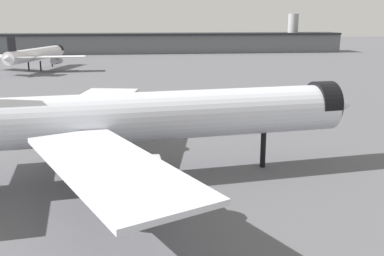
{
  "coord_description": "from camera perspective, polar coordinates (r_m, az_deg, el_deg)",
  "views": [
    {
      "loc": [
        4.46,
        -51.99,
        21.1
      ],
      "look_at": [
        9.51,
        5.13,
        6.52
      ],
      "focal_mm": 40.51,
      "sensor_mm": 36.0,
      "label": 1
    }
  ],
  "objects": [
    {
      "name": "airliner_near_gate",
      "position": [
        57.35,
        -7.88,
        1.26
      ],
      "size": [
        65.42,
        59.02,
        18.9
      ],
      "rotation": [
        0.0,
        0.0,
        0.16
      ],
      "color": "silver",
      "rests_on": "ground"
    },
    {
      "name": "airliner_far_taxiway",
      "position": [
        193.09,
        -19.86,
        9.09
      ],
      "size": [
        43.69,
        48.81,
        14.62
      ],
      "rotation": [
        0.0,
        0.0,
        1.34
      ],
      "color": "white",
      "rests_on": "ground"
    },
    {
      "name": "terminal_building",
      "position": [
        274.4,
        -3.75,
        11.14
      ],
      "size": [
        225.91,
        27.54,
        23.79
      ],
      "rotation": [
        0.0,
        0.0,
        0.03
      ],
      "color": "slate",
      "rests_on": "ground"
    },
    {
      "name": "ground",
      "position": [
        56.28,
        -9.31,
        -7.95
      ],
      "size": [
        900.0,
        900.0,
        0.0
      ],
      "primitive_type": "plane",
      "color": "#56565B"
    },
    {
      "name": "service_truck_front",
      "position": [
        92.91,
        6.78,
        2.05
      ],
      "size": [
        5.96,
        4.26,
        3.0
      ],
      "rotation": [
        0.0,
        0.0,
        0.4
      ],
      "color": "black",
      "rests_on": "ground"
    }
  ]
}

